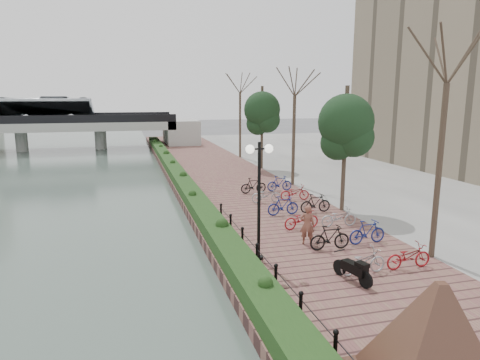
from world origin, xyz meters
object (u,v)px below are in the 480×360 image
object	(u,v)px
motorcycle	(352,268)
pedestrian	(307,225)
granite_monument	(436,342)
lamppost	(259,175)

from	to	relation	value
motorcycle	pedestrian	world-z (taller)	pedestrian
granite_monument	lamppost	xyz separation A→B (m)	(-1.05, 8.11, 1.92)
lamppost	pedestrian	size ratio (longest dim) A/B	2.67
lamppost	granite_monument	bearing A→B (deg)	-82.63
lamppost	pedestrian	distance (m)	3.54
granite_monument	motorcycle	bearing A→B (deg)	76.46
lamppost	motorcycle	xyz separation A→B (m)	(2.36, -2.68, -2.74)
motorcycle	lamppost	bearing A→B (deg)	116.02
granite_monument	pedestrian	bearing A→B (deg)	81.59
motorcycle	pedestrian	size ratio (longest dim) A/B	0.88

